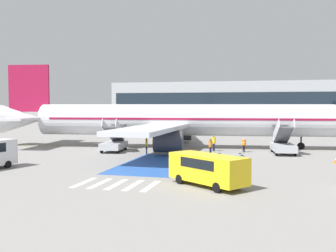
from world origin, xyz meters
name	(u,v)px	position (x,y,z in m)	size (l,w,h in m)	color
ground_plane	(196,148)	(0.00, 0.00, 0.00)	(600.00, 600.00, 0.00)	gray
apron_leadline_yellow	(190,148)	(-0.70, -0.26, 0.00)	(0.20, 81.47, 0.01)	gold
apron_stand_patch_blue	(163,163)	(-0.70, -13.25, 0.00)	(6.98, 13.25, 0.01)	#2856A8
apron_walkway_bar_0	(84,182)	(-3.70, -22.94, 0.00)	(0.44, 3.60, 0.01)	silver
apron_walkway_bar_1	(100,183)	(-2.50, -22.94, 0.00)	(0.44, 3.60, 0.01)	silver
apron_walkway_bar_2	(117,184)	(-1.30, -22.94, 0.00)	(0.44, 3.60, 0.01)	silver
apron_walkway_bar_3	(133,185)	(-0.10, -22.94, 0.00)	(0.44, 3.60, 0.01)	silver
apron_walkway_bar_4	(151,186)	(1.10, -22.94, 0.00)	(0.44, 3.60, 0.01)	silver
airliner	(185,120)	(-1.32, -0.34, 3.40)	(47.53, 33.44, 10.39)	silver
boarding_stairs_forward	(283,145)	(10.10, -3.36, 0.98)	(2.80, 5.43, 3.90)	#ADB2BA
boarding_stairs_aft	(114,143)	(-8.48, -5.77, 0.96)	(2.80, 5.43, 3.81)	#ADB2BA
fuel_tanker	(178,124)	(-7.60, 22.76, 1.73)	(3.00, 10.17, 3.42)	#38383D
service_van_1	(208,167)	(4.72, -22.01, 1.25)	(5.70, 4.94, 2.07)	yellow
baggage_cart	(231,155)	(4.91, -7.95, 0.26)	(2.87, 2.05, 0.87)	gray
ground_crew_0	(214,142)	(2.49, -2.66, 1.05)	(0.48, 0.45, 1.81)	#191E38
ground_crew_1	(244,144)	(5.90, -2.89, 0.91)	(0.47, 0.46, 1.60)	black
ground_crew_2	(147,145)	(-4.15, -7.20, 0.99)	(0.37, 0.48, 1.72)	#191E38
ground_crew_3	(211,146)	(2.63, -6.25, 1.01)	(0.37, 0.48, 1.75)	#191E38
terminal_building	(236,102)	(-1.80, 80.05, 6.21)	(80.24, 12.10, 12.41)	#9EA3A8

